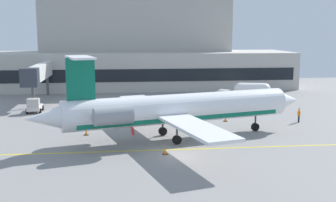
# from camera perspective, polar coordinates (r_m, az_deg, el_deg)

# --- Properties ---
(ground) EXTENTS (120.00, 120.00, 0.11)m
(ground) POSITION_cam_1_polar(r_m,az_deg,el_deg) (38.55, 1.58, -7.37)
(ground) COLOR gray
(terminal_building) EXTENTS (63.23, 16.30, 19.92)m
(terminal_building) POSITION_cam_1_polar(r_m,az_deg,el_deg) (85.59, -4.69, 7.18)
(terminal_building) COLOR #B7B2A8
(terminal_building) RESTS_ON ground
(jet_bridge_west) EXTENTS (2.40, 16.60, 5.97)m
(jet_bridge_west) POSITION_cam_1_polar(r_m,az_deg,el_deg) (69.06, -17.05, 3.60)
(jet_bridge_west) COLOR silver
(jet_bridge_west) RESTS_ON ground
(regional_jet) EXTENTS (29.78, 24.47, 8.78)m
(regional_jet) POSITION_cam_1_polar(r_m,az_deg,el_deg) (43.42, 1.02, -1.08)
(regional_jet) COLOR white
(regional_jet) RESTS_ON ground
(baggage_tug) EXTENTS (3.65, 3.91, 2.04)m
(baggage_tug) POSITION_cam_1_polar(r_m,az_deg,el_deg) (66.01, 7.29, 0.48)
(baggage_tug) COLOR silver
(baggage_tug) RESTS_ON ground
(pushback_tractor) EXTENTS (2.13, 3.51, 2.02)m
(pushback_tractor) POSITION_cam_1_polar(r_m,az_deg,el_deg) (60.97, -17.59, -0.63)
(pushback_tractor) COLOR silver
(pushback_tractor) RESTS_ON ground
(fuel_tank) EXTENTS (6.08, 2.88, 2.52)m
(fuel_tank) POSITION_cam_1_polar(r_m,az_deg,el_deg) (72.35, 11.28, 1.54)
(fuel_tank) COLOR white
(fuel_tank) RESTS_ON ground
(marshaller) EXTENTS (0.51, 0.75, 1.83)m
(marshaller) POSITION_cam_1_polar(r_m,az_deg,el_deg) (54.31, 17.24, -1.81)
(marshaller) COLOR #191E33
(marshaller) RESTS_ON ground
(safety_cone_alpha) EXTENTS (0.47, 0.47, 0.55)m
(safety_cone_alpha) POSITION_cam_1_polar(r_m,az_deg,el_deg) (46.51, -10.96, -4.24)
(safety_cone_alpha) COLOR orange
(safety_cone_alpha) RESTS_ON ground
(safety_cone_bravo) EXTENTS (0.47, 0.47, 0.55)m
(safety_cone_bravo) POSITION_cam_1_polar(r_m,az_deg,el_deg) (53.00, 1.67, -2.39)
(safety_cone_bravo) COLOR orange
(safety_cone_bravo) RESTS_ON ground
(safety_cone_charlie) EXTENTS (0.47, 0.47, 0.55)m
(safety_cone_charlie) POSITION_cam_1_polar(r_m,az_deg,el_deg) (38.73, -0.40, -6.84)
(safety_cone_charlie) COLOR orange
(safety_cone_charlie) RESTS_ON ground
(safety_cone_delta) EXTENTS (0.47, 0.47, 0.55)m
(safety_cone_delta) POSITION_cam_1_polar(r_m,az_deg,el_deg) (53.05, 7.77, -2.47)
(safety_cone_delta) COLOR orange
(safety_cone_delta) RESTS_ON ground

